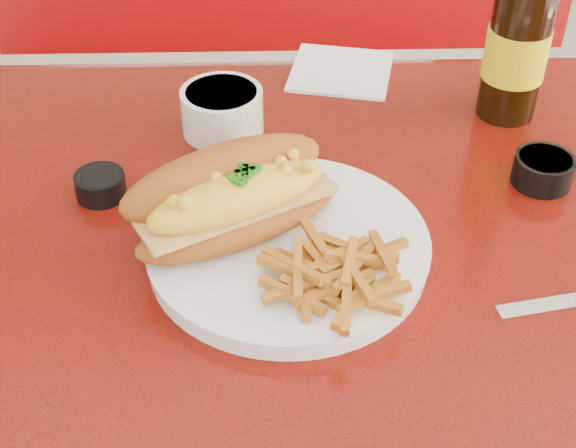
{
  "coord_description": "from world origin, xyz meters",
  "views": [
    {
      "loc": [
        -0.03,
        -0.59,
        1.3
      ],
      "look_at": [
        -0.02,
        -0.01,
        0.81
      ],
      "focal_mm": 50.0,
      "sensor_mm": 36.0,
      "label": 1
    }
  ],
  "objects_px": {
    "diner_table": "(302,358)",
    "booth_bench_far": "(285,169)",
    "sauce_cup_left": "(100,184)",
    "dinner_plate": "(288,247)",
    "gravy_ramekin": "(222,110)",
    "sauce_cup_right": "(543,169)",
    "beer_bottle": "(520,32)",
    "fork": "(272,268)",
    "mac_hoagie": "(233,198)"
  },
  "relations": [
    {
      "from": "sauce_cup_left",
      "to": "dinner_plate",
      "type": "bearing_deg",
      "value": -27.43
    },
    {
      "from": "diner_table",
      "to": "sauce_cup_right",
      "type": "relative_size",
      "value": 16.61
    },
    {
      "from": "diner_table",
      "to": "sauce_cup_left",
      "type": "relative_size",
      "value": 18.74
    },
    {
      "from": "dinner_plate",
      "to": "gravy_ramekin",
      "type": "xyz_separation_m",
      "value": [
        -0.07,
        0.23,
        0.02
      ]
    },
    {
      "from": "booth_bench_far",
      "to": "beer_bottle",
      "type": "height_order",
      "value": "beer_bottle"
    },
    {
      "from": "diner_table",
      "to": "mac_hoagie",
      "type": "xyz_separation_m",
      "value": [
        -0.07,
        0.01,
        0.22
      ]
    },
    {
      "from": "beer_bottle",
      "to": "fork",
      "type": "bearing_deg",
      "value": -134.57
    },
    {
      "from": "mac_hoagie",
      "to": "booth_bench_far",
      "type": "bearing_deg",
      "value": 57.11
    },
    {
      "from": "booth_bench_far",
      "to": "mac_hoagie",
      "type": "height_order",
      "value": "booth_bench_far"
    },
    {
      "from": "booth_bench_far",
      "to": "sauce_cup_right",
      "type": "distance_m",
      "value": 0.9
    },
    {
      "from": "sauce_cup_right",
      "to": "gravy_ramekin",
      "type": "bearing_deg",
      "value": 162.13
    },
    {
      "from": "diner_table",
      "to": "fork",
      "type": "height_order",
      "value": "fork"
    },
    {
      "from": "booth_bench_far",
      "to": "sauce_cup_left",
      "type": "height_order",
      "value": "booth_bench_far"
    },
    {
      "from": "diner_table",
      "to": "booth_bench_far",
      "type": "distance_m",
      "value": 0.87
    },
    {
      "from": "dinner_plate",
      "to": "sauce_cup_left",
      "type": "relative_size",
      "value": 4.4
    },
    {
      "from": "mac_hoagie",
      "to": "gravy_ramekin",
      "type": "bearing_deg",
      "value": 67.21
    },
    {
      "from": "sauce_cup_left",
      "to": "beer_bottle",
      "type": "relative_size",
      "value": 0.23
    },
    {
      "from": "booth_bench_far",
      "to": "sauce_cup_left",
      "type": "bearing_deg",
      "value": -106.61
    },
    {
      "from": "diner_table",
      "to": "beer_bottle",
      "type": "xyz_separation_m",
      "value": [
        0.26,
        0.25,
        0.27
      ]
    },
    {
      "from": "booth_bench_far",
      "to": "dinner_plate",
      "type": "relative_size",
      "value": 4.15
    },
    {
      "from": "diner_table",
      "to": "booth_bench_far",
      "type": "bearing_deg",
      "value": 90.0
    },
    {
      "from": "diner_table",
      "to": "sauce_cup_left",
      "type": "xyz_separation_m",
      "value": [
        -0.21,
        0.1,
        0.18
      ]
    },
    {
      "from": "dinner_plate",
      "to": "beer_bottle",
      "type": "distance_m",
      "value": 0.39
    },
    {
      "from": "diner_table",
      "to": "sauce_cup_left",
      "type": "bearing_deg",
      "value": 155.87
    },
    {
      "from": "booth_bench_far",
      "to": "beer_bottle",
      "type": "bearing_deg",
      "value": -65.16
    },
    {
      "from": "dinner_plate",
      "to": "beer_bottle",
      "type": "xyz_separation_m",
      "value": [
        0.27,
        0.26,
        0.1
      ]
    },
    {
      "from": "booth_bench_far",
      "to": "fork",
      "type": "xyz_separation_m",
      "value": [
        -0.03,
        -0.86,
        0.5
      ]
    },
    {
      "from": "diner_table",
      "to": "dinner_plate",
      "type": "height_order",
      "value": "dinner_plate"
    },
    {
      "from": "gravy_ramekin",
      "to": "booth_bench_far",
      "type": "bearing_deg",
      "value": 81.62
    },
    {
      "from": "booth_bench_far",
      "to": "sauce_cup_right",
      "type": "relative_size",
      "value": 16.21
    },
    {
      "from": "booth_bench_far",
      "to": "dinner_plate",
      "type": "xyz_separation_m",
      "value": [
        -0.02,
        -0.82,
        0.49
      ]
    },
    {
      "from": "booth_bench_far",
      "to": "fork",
      "type": "relative_size",
      "value": 9.49
    },
    {
      "from": "beer_bottle",
      "to": "diner_table",
      "type": "bearing_deg",
      "value": -136.01
    },
    {
      "from": "sauce_cup_left",
      "to": "sauce_cup_right",
      "type": "bearing_deg",
      "value": 1.23
    },
    {
      "from": "booth_bench_far",
      "to": "sauce_cup_right",
      "type": "bearing_deg",
      "value": -69.39
    },
    {
      "from": "sauce_cup_right",
      "to": "booth_bench_far",
      "type": "bearing_deg",
      "value": 110.61
    },
    {
      "from": "booth_bench_far",
      "to": "gravy_ramekin",
      "type": "height_order",
      "value": "booth_bench_far"
    },
    {
      "from": "diner_table",
      "to": "dinner_plate",
      "type": "xyz_separation_m",
      "value": [
        -0.02,
        -0.01,
        0.17
      ]
    },
    {
      "from": "booth_bench_far",
      "to": "sauce_cup_left",
      "type": "xyz_separation_m",
      "value": [
        -0.21,
        -0.71,
        0.5
      ]
    },
    {
      "from": "fork",
      "to": "sauce_cup_right",
      "type": "bearing_deg",
      "value": -51.42
    },
    {
      "from": "diner_table",
      "to": "mac_hoagie",
      "type": "relative_size",
      "value": 5.21
    },
    {
      "from": "fork",
      "to": "gravy_ramekin",
      "type": "distance_m",
      "value": 0.27
    },
    {
      "from": "mac_hoagie",
      "to": "beer_bottle",
      "type": "height_order",
      "value": "beer_bottle"
    },
    {
      "from": "dinner_plate",
      "to": "sauce_cup_left",
      "type": "bearing_deg",
      "value": 152.57
    },
    {
      "from": "gravy_ramekin",
      "to": "sauce_cup_right",
      "type": "bearing_deg",
      "value": -17.87
    },
    {
      "from": "fork",
      "to": "sauce_cup_left",
      "type": "xyz_separation_m",
      "value": [
        -0.18,
        0.14,
        -0.0
      ]
    },
    {
      "from": "beer_bottle",
      "to": "dinner_plate",
      "type": "bearing_deg",
      "value": -136.91
    },
    {
      "from": "sauce_cup_right",
      "to": "beer_bottle",
      "type": "distance_m",
      "value": 0.17
    },
    {
      "from": "diner_table",
      "to": "fork",
      "type": "xyz_separation_m",
      "value": [
        -0.03,
        -0.05,
        0.18
      ]
    },
    {
      "from": "fork",
      "to": "beer_bottle",
      "type": "height_order",
      "value": "beer_bottle"
    }
  ]
}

